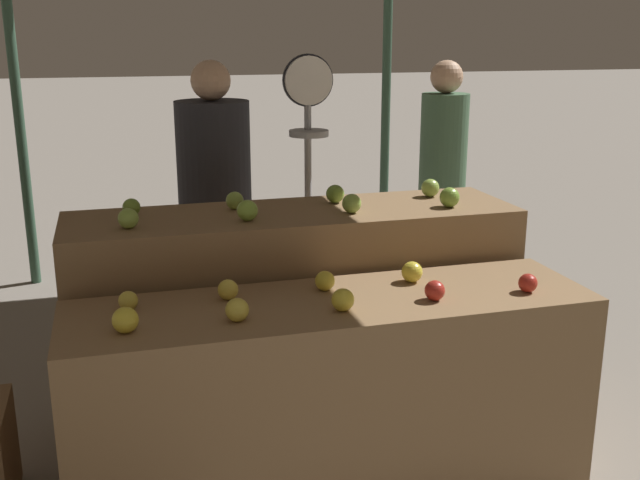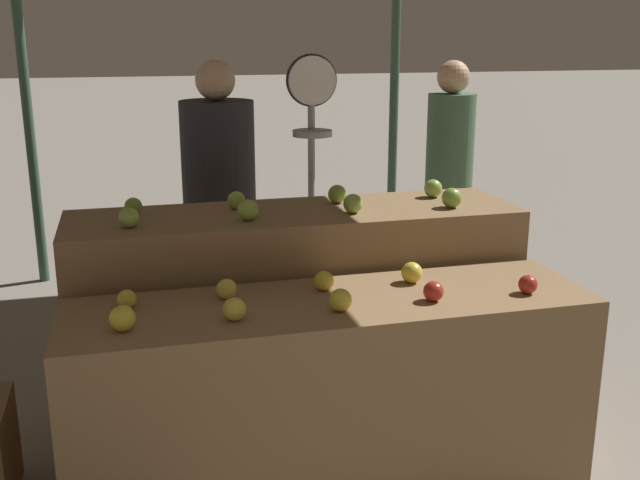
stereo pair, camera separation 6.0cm
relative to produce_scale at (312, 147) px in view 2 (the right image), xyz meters
name	(u,v)px [view 2 (the right image)]	position (x,y,z in m)	size (l,w,h in m)	color
display_counter_front	(331,397)	(-0.21, -1.15, -0.79)	(1.98, 0.55, 0.79)	olive
display_counter_back	(296,317)	(-0.21, -0.55, -0.69)	(1.98, 0.55, 0.99)	olive
apple_front_0	(123,319)	(-0.96, -1.26, -0.36)	(0.09, 0.09, 0.09)	gold
apple_front_1	(234,309)	(-0.59, -1.26, -0.36)	(0.08, 0.08, 0.08)	gold
apple_front_2	(339,300)	(-0.22, -1.26, -0.36)	(0.08, 0.08, 0.08)	gold
apple_front_3	(433,291)	(0.15, -1.25, -0.36)	(0.08, 0.08, 0.08)	#AD281E
apple_front_4	(528,284)	(0.53, -1.26, -0.36)	(0.07, 0.07, 0.07)	#AD281E
apple_front_5	(127,299)	(-0.95, -1.04, -0.36)	(0.07, 0.07, 0.07)	gold
apple_front_6	(227,289)	(-0.59, -1.03, -0.36)	(0.08, 0.08, 0.08)	yellow
apple_front_7	(323,281)	(-0.22, -1.03, -0.36)	(0.08, 0.08, 0.08)	gold
apple_front_8	(412,272)	(0.15, -1.03, -0.36)	(0.08, 0.08, 0.08)	gold
apple_back_0	(129,218)	(-0.92, -0.66, -0.15)	(0.08, 0.08, 0.08)	#8EB247
apple_back_1	(248,210)	(-0.44, -0.66, -0.15)	(0.09, 0.09, 0.09)	#84AD3D
apple_back_2	(353,204)	(0.02, -0.65, -0.15)	(0.08, 0.08, 0.08)	#8EB247
apple_back_3	(452,198)	(0.48, -0.66, -0.15)	(0.09, 0.09, 0.09)	#7AA338
apple_back_4	(133,206)	(-0.90, -0.44, -0.16)	(0.08, 0.08, 0.08)	#7AA338
apple_back_5	(236,200)	(-0.46, -0.44, -0.16)	(0.08, 0.08, 0.08)	#8EB247
apple_back_6	(337,194)	(0.01, -0.44, -0.15)	(0.08, 0.08, 0.08)	#7AA338
apple_back_7	(433,188)	(0.48, -0.44, -0.15)	(0.09, 0.09, 0.09)	#8EB247
produce_scale	(312,147)	(0.00, 0.00, 0.00)	(0.26, 0.20, 1.65)	#99999E
person_vendor_at_scale	(219,190)	(-0.43, 0.36, -0.27)	(0.53, 0.53, 1.61)	#2D2D38
person_customer_left	(449,164)	(1.12, 0.78, -0.27)	(0.32, 0.32, 1.59)	#2D2D38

